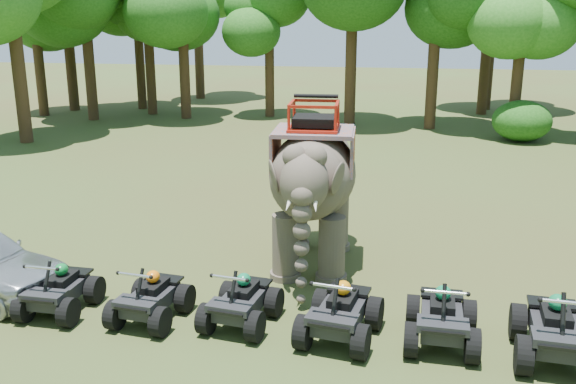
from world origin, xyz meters
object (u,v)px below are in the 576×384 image
(atv_0, at_px, (59,284))
(atv_4, at_px, (442,310))
(atv_2, at_px, (241,295))
(atv_1, at_px, (150,292))
(atv_3, at_px, (341,305))
(elephant, at_px, (313,183))
(atv_5, at_px, (557,322))

(atv_0, relative_size, atv_4, 0.92)
(atv_0, distance_m, atv_2, 3.65)
(atv_0, height_order, atv_1, atv_0)
(atv_2, height_order, atv_3, atv_3)
(atv_3, xyz_separation_m, atv_4, (1.80, 0.11, -0.01))
(elephant, xyz_separation_m, atv_2, (-0.94, -3.27, -1.34))
(atv_1, relative_size, atv_3, 0.91)
(elephant, relative_size, atv_5, 2.47)
(atv_4, bearing_deg, elephant, 131.81)
(elephant, distance_m, atv_5, 6.02)
(atv_1, bearing_deg, atv_2, 11.34)
(elephant, distance_m, atv_2, 3.66)
(atv_5, bearing_deg, atv_0, -176.52)
(atv_0, relative_size, atv_1, 1.00)
(elephant, bearing_deg, atv_4, -53.10)
(atv_2, relative_size, atv_4, 0.94)
(atv_0, xyz_separation_m, atv_5, (9.21, -0.29, 0.10))
(atv_4, height_order, atv_5, atv_5)
(atv_0, height_order, atv_3, atv_3)
(atv_4, xyz_separation_m, atv_5, (1.87, -0.25, 0.05))
(atv_4, bearing_deg, atv_0, -177.61)
(atv_4, bearing_deg, atv_1, -177.35)
(atv_5, bearing_deg, atv_1, -176.70)
(atv_0, height_order, atv_4, atv_4)
(atv_3, xyz_separation_m, atv_5, (3.67, -0.14, 0.04))
(atv_4, bearing_deg, atv_5, -4.72)
(atv_1, xyz_separation_m, atv_2, (1.76, 0.11, 0.01))
(atv_0, bearing_deg, atv_2, 3.38)
(elephant, relative_size, atv_0, 2.90)
(atv_0, bearing_deg, atv_1, 1.05)
(atv_2, relative_size, atv_3, 0.92)
(elephant, relative_size, atv_4, 2.67)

